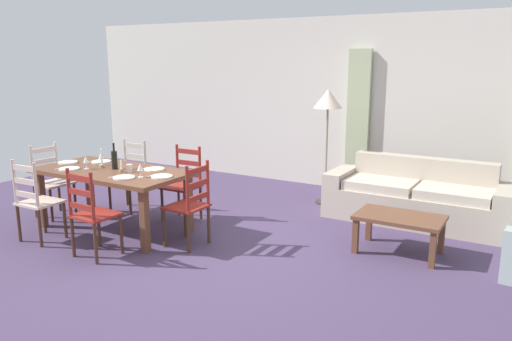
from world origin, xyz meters
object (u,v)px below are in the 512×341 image
at_px(dining_chair_head_east, 190,205).
at_px(wine_glass_far_left, 101,156).
at_px(dining_chair_near_left, 36,201).
at_px(coffee_cup_primary, 129,168).
at_px(standing_lamp, 328,106).
at_px(dining_chair_near_right, 91,213).
at_px(coffee_table, 400,221).
at_px(dining_table, 112,177).
at_px(dining_chair_far_left, 130,176).
at_px(dining_chair_head_west, 51,181).
at_px(dining_chair_far_right, 184,184).
at_px(couch, 418,199).
at_px(wine_glass_near_left, 86,160).
at_px(wine_glass_near_right, 140,168).
at_px(wine_bottle, 114,159).

distance_m(dining_chair_head_east, wine_glass_far_left, 1.51).
relative_size(dining_chair_near_left, dining_chair_head_east, 1.00).
height_order(coffee_cup_primary, standing_lamp, standing_lamp).
xyz_separation_m(dining_chair_head_east, standing_lamp, (0.63, 2.36, 0.93)).
relative_size(dining_chair_near_right, coffee_cup_primary, 10.67).
bearing_deg(wine_glass_far_left, coffee_table, 13.73).
height_order(dining_table, standing_lamp, standing_lamp).
relative_size(dining_chair_near_left, dining_chair_far_left, 1.00).
bearing_deg(dining_chair_head_west, dining_table, 0.44).
distance_m(dining_table, dining_chair_head_west, 1.14).
distance_m(dining_chair_near_right, wine_glass_far_left, 1.23).
xyz_separation_m(dining_chair_far_right, coffee_table, (2.72, 0.24, -0.12)).
xyz_separation_m(dining_chair_far_right, dining_chair_head_west, (-1.61, -0.76, 0.00)).
xyz_separation_m(dining_chair_head_west, couch, (4.25, 2.21, -0.19)).
height_order(dining_chair_near_left, couch, dining_chair_near_left).
relative_size(dining_chair_head_west, wine_glass_near_left, 5.96).
bearing_deg(wine_glass_near_right, dining_chair_near_right, -100.30).
height_order(dining_chair_far_left, wine_bottle, wine_bottle).
bearing_deg(couch, dining_chair_far_right, -151.14).
height_order(wine_bottle, wine_glass_far_left, wine_bottle).
height_order(wine_bottle, coffee_table, wine_bottle).
bearing_deg(wine_bottle, dining_chair_head_west, -177.04).
relative_size(dining_chair_far_left, wine_glass_far_left, 5.96).
distance_m(dining_chair_head_east, wine_glass_near_left, 1.50).
bearing_deg(dining_chair_head_west, wine_glass_near_left, -8.06).
height_order(wine_glass_near_right, standing_lamp, standing_lamp).
height_order(coffee_cup_primary, coffee_table, coffee_cup_primary).
relative_size(wine_glass_near_left, wine_glass_near_right, 1.00).
distance_m(dining_chair_far_right, standing_lamp, 2.28).
distance_m(couch, standing_lamp, 1.76).
distance_m(dining_chair_near_left, dining_chair_head_west, 1.00).
height_order(wine_glass_near_left, standing_lamp, standing_lamp).
xyz_separation_m(dining_chair_near_right, wine_bottle, (-0.46, 0.80, 0.39)).
height_order(dining_chair_far_left, standing_lamp, standing_lamp).
xyz_separation_m(dining_chair_head_east, wine_bottle, (-1.15, 0.02, 0.39)).
relative_size(dining_table, dining_chair_far_right, 1.98).
distance_m(wine_glass_near_right, coffee_table, 2.90).
xyz_separation_m(dining_chair_far_left, wine_glass_near_left, (0.15, -0.87, 0.38)).
relative_size(dining_table, coffee_cup_primary, 21.11).
distance_m(dining_chair_head_west, wine_bottle, 1.20).
height_order(wine_glass_far_left, standing_lamp, standing_lamp).
relative_size(wine_glass_near_left, wine_glass_far_left, 1.00).
bearing_deg(dining_chair_head_east, couch, 47.76).
height_order(dining_chair_far_right, dining_chair_head_east, same).
xyz_separation_m(dining_chair_head_east, wine_glass_far_left, (-1.46, 0.10, 0.38)).
relative_size(coffee_cup_primary, standing_lamp, 0.05).
height_order(coffee_table, standing_lamp, standing_lamp).
bearing_deg(wine_bottle, wine_glass_far_left, 166.39).
bearing_deg(standing_lamp, couch, -7.78).
height_order(dining_chair_far_left, couch, dining_chair_far_left).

